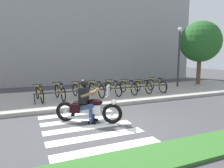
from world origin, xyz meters
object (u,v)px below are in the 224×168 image
Objects in this scene: bicycle_2 at (79,91)px; bike_rack at (109,89)px; motorcycle at (89,109)px; bicycle_7 at (156,85)px; street_lamp at (179,52)px; bicycle_4 at (113,88)px; bicycle_5 at (128,87)px; bicycle_1 at (60,92)px; bicycle_0 at (40,94)px; rider at (86,98)px; tree_near_rack at (200,42)px; bicycle_6 at (143,87)px; bicycle_3 at (96,89)px.

bicycle_2 reaches higher than bike_rack.
motorcycle reaches higher than bicycle_7.
street_lamp is (6.84, 0.96, 1.92)m from bicycle_2.
bike_rack is 1.75× the size of street_lamp.
bicycle_4 is 0.44× the size of street_lamp.
bicycle_1 is at bearing -179.99° from bicycle_5.
bicycle_7 is at bearing -0.01° from bicycle_0.
rider is 0.21× the size of bike_rack.
bicycle_5 is 1.80m from bicycle_7.
tree_near_rack is (9.02, 1.36, 2.60)m from bicycle_2.
rider is at bearing -126.32° from bicycle_4.
rider is at bearing -154.48° from tree_near_rack.
bicycle_7 is at bearing -0.01° from bicycle_2.
tree_near_rack is at bearing 25.52° from rider.
tree_near_rack reaches higher than bicycle_5.
motorcycle is 1.26× the size of bicycle_6.
street_lamp is at bearing 12.98° from bicycle_5.
rider is 0.87× the size of bicycle_5.
bicycle_6 is at bearing 0.00° from bicycle_0.
bicycle_5 is at bearing 0.03° from bicycle_4.
bicycle_2 is (0.50, 3.26, 0.04)m from motorcycle.
bicycle_6 is at bearing -165.96° from tree_near_rack.
bicycle_0 is (-1.30, 3.26, 0.02)m from motorcycle.
bicycle_1 is 2.32m from bike_rack.
motorcycle is 1.19× the size of bicycle_7.
bicycle_7 is 0.24× the size of bike_rack.
bicycle_5 is at bearing 44.59° from rider.
bicycle_3 is (1.80, 0.00, 0.00)m from bicycle_1.
bicycle_4 is 1.80m from bicycle_6.
bicycle_0 is 6.30m from bicycle_7.
bicycle_7 is at bearing -157.81° from street_lamp.
rider is 0.37× the size of street_lamp.
bicycle_5 is (2.70, 0.00, -0.01)m from bicycle_2.
bicycle_0 is 1.05× the size of bicycle_6.
motorcycle reaches higher than bicycle_4.
tree_near_rack is at bearing 25.88° from motorcycle.
street_lamp is at bearing 16.40° from bicycle_6.
bicycle_4 is at bearing -179.97° from bicycle_6.
bicycle_2 is 1.46m from bike_rack.
bicycle_4 is 1.03× the size of bicycle_7.
bicycle_1 is at bearing -180.00° from bicycle_7.
motorcycle is 1.16× the size of bicycle_4.
bicycle_1 is 5.40m from bicycle_7.
bicycle_3 reaches higher than bike_rack.
bicycle_6 is 0.23× the size of bike_rack.
bicycle_0 is 4.50m from bicycle_5.
motorcycle is at bearing -98.79° from bicycle_2.
bicycle_4 is 0.38× the size of tree_near_rack.
tree_near_rack is (6.32, 1.36, 2.61)m from bicycle_5.
motorcycle is at bearing -134.47° from bicycle_5.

